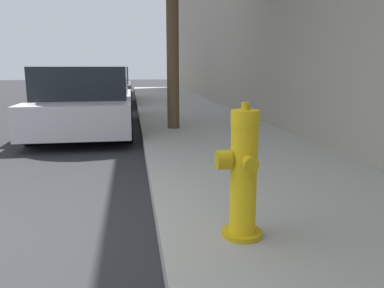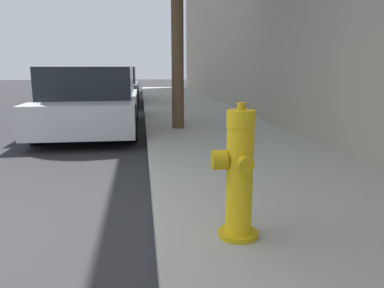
# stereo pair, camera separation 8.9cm
# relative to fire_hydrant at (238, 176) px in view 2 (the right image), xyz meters

# --- Properties ---
(sidewalk_slab) EXTENTS (2.64, 40.00, 0.15)m
(sidewalk_slab) POSITION_rel_fire_hydrant_xyz_m (0.76, 0.30, -0.51)
(sidewalk_slab) COLOR #99968E
(sidewalk_slab) RESTS_ON ground_plane
(fire_hydrant) EXTENTS (0.33, 0.35, 0.93)m
(fire_hydrant) POSITION_rel_fire_hydrant_xyz_m (0.00, 0.00, 0.00)
(fire_hydrant) COLOR #C39C11
(fire_hydrant) RESTS_ON sidewalk_slab
(parked_car_near) EXTENTS (1.82, 4.41, 1.32)m
(parked_car_near) POSITION_rel_fire_hydrant_xyz_m (-1.63, 5.59, 0.05)
(parked_car_near) COLOR #B7B7BC
(parked_car_near) RESTS_ON ground_plane
(parked_car_mid) EXTENTS (1.89, 4.27, 1.33)m
(parked_car_mid) POSITION_rel_fire_hydrant_xyz_m (-1.67, 11.18, 0.06)
(parked_car_mid) COLOR #4C5156
(parked_car_mid) RESTS_ON ground_plane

